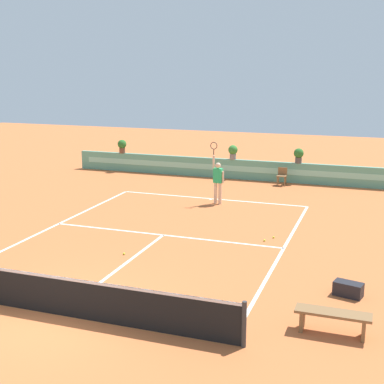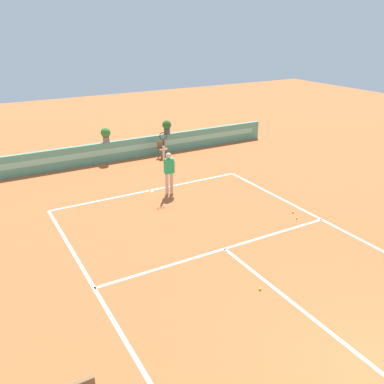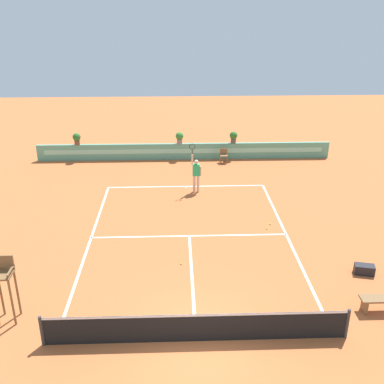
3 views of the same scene
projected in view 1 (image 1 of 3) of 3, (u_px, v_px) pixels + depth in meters
ground_plane at (159, 239)px, 17.96m from camera, size 60.00×60.00×0.00m
court_lines at (167, 232)px, 18.62m from camera, size 8.32×11.94×0.01m
net at (56, 294)px, 12.33m from camera, size 8.92×0.10×1.00m
back_wall_barrier at (238, 169)px, 27.39m from camera, size 18.00×0.21×1.00m
ball_kid_chair at (282, 175)px, 25.95m from camera, size 0.44×0.44×0.85m
bench_courtside at (333, 317)px, 11.48m from camera, size 1.60×0.44×0.51m
gear_bag at (348, 289)px, 13.43m from camera, size 0.76×0.51×0.36m
tennis_player at (218, 179)px, 22.29m from camera, size 0.62×0.26×2.58m
tennis_ball_near_baseline at (124, 254)px, 16.40m from camera, size 0.07×0.07×0.07m
tennis_ball_mid_court at (274, 237)px, 17.98m from camera, size 0.07×0.07×0.07m
tennis_ball_by_sideline at (264, 240)px, 17.66m from camera, size 0.07×0.07×0.07m
potted_plant_far_left at (122, 145)px, 29.29m from camera, size 0.48×0.48×0.72m
potted_plant_centre at (233, 151)px, 27.27m from camera, size 0.48×0.48×0.72m
potted_plant_right at (299, 155)px, 26.20m from camera, size 0.48×0.48×0.72m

